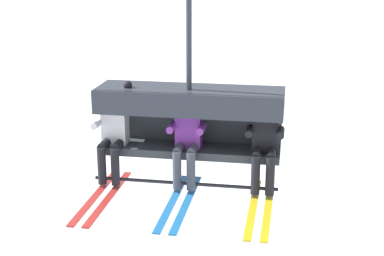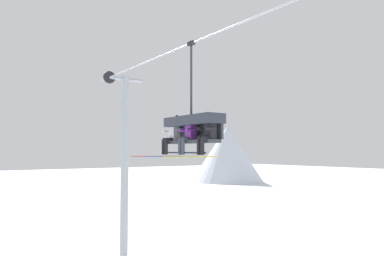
% 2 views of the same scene
% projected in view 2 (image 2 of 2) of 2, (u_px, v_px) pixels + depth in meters
% --- Properties ---
extents(mountain_peak_west, '(12.07, 12.07, 9.15)m').
position_uv_depth(mountain_peak_west, '(227.00, 154.00, 62.62)').
color(mountain_peak_west, silver).
rests_on(mountain_peak_west, ground_plane).
extents(lift_tower_near, '(0.36, 1.88, 8.65)m').
position_uv_depth(lift_tower_near, '(124.00, 163.00, 17.11)').
color(lift_tower_near, '#9EA3A8').
rests_on(lift_tower_near, ground_plane).
extents(lift_cable, '(18.80, 0.05, 0.05)m').
position_uv_depth(lift_cable, '(232.00, 27.00, 10.04)').
color(lift_cable, '#9EA3A8').
extents(chairlift_chair, '(2.36, 0.74, 3.47)m').
position_uv_depth(chairlift_chair, '(193.00, 125.00, 11.48)').
color(chairlift_chair, '#33383D').
extents(skier_white, '(0.48, 1.70, 1.34)m').
position_uv_depth(skier_white, '(171.00, 135.00, 12.13)').
color(skier_white, silver).
extents(skier_purple, '(0.46, 1.70, 1.23)m').
position_uv_depth(skier_purple, '(187.00, 135.00, 11.34)').
color(skier_purple, purple).
extents(skier_black, '(0.46, 1.70, 1.23)m').
position_uv_depth(skier_black, '(207.00, 133.00, 10.54)').
color(skier_black, black).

